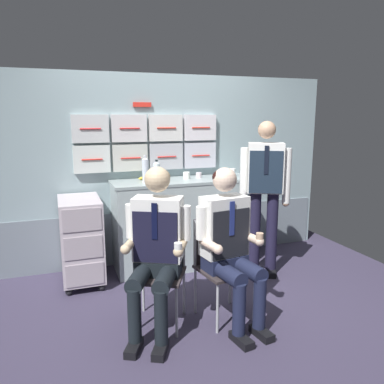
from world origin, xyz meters
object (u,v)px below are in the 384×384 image
Objects in this scene: crew_member_standing at (265,186)px; water_bottle_short at (145,170)px; service_trolley at (81,238)px; crew_member_center at (229,240)px; folding_chair_left at (161,260)px; crew_member_left at (156,242)px; snack_banana at (145,178)px; folding_chair_center at (218,256)px; espresso_cup_small at (199,175)px.

water_bottle_short is (-1.17, 0.43, 0.17)m from crew_member_standing.
crew_member_center is at bearing -47.85° from service_trolley.
crew_member_left reaches higher than folding_chair_left.
service_trolley is 0.68× the size of crew_member_center.
folding_chair_center is at bearing -75.12° from snack_banana.
crew_member_left is at bearing -123.16° from espresso_cup_small.
crew_member_standing is (0.77, 0.77, 0.26)m from crew_member_center.
crew_member_left reaches higher than service_trolley.
espresso_cup_small is (1.34, 0.17, 0.55)m from service_trolley.
espresso_cup_small is (0.27, 1.21, 0.51)m from folding_chair_center.
service_trolley is 13.48× the size of espresso_cup_small.
service_trolley is at bearing 135.49° from folding_chair_center.
crew_member_left is 1.53m from crew_member_standing.
espresso_cup_small is 0.62m from snack_banana.
snack_banana is (0.15, 1.20, 0.50)m from folding_chair_left.
service_trolley is 0.95m from water_bottle_short.
water_bottle_short is (-0.40, 1.21, 0.43)m from crew_member_center.
folding_chair_left is 1.46m from crew_member_standing.
espresso_cup_small is at bearing 7.16° from service_trolley.
service_trolley is 1.05× the size of folding_chair_left.
snack_banana is (-0.61, 0.06, -0.01)m from espresso_cup_small.
espresso_cup_small is (0.65, 0.16, -0.11)m from water_bottle_short.
service_trolley is at bearing 167.08° from crew_member_standing.
crew_member_center is 7.46× the size of snack_banana.
folding_chair_center is 1.10m from crew_member_standing.
crew_member_standing is 1.26m from water_bottle_short.
service_trolley is 1.64m from crew_member_center.
folding_chair_left is 1.31m from snack_banana.
folding_chair_left is at bearing -96.29° from water_bottle_short.
crew_member_left reaches higher than folding_chair_center.
water_bottle_short is (0.18, 1.11, 0.41)m from crew_member_left.
crew_member_standing is at bearing 26.78° from crew_member_left.
folding_chair_left is 0.49m from folding_chair_center.
crew_member_left is 1.20m from water_bottle_short.
crew_member_left is at bearing -173.57° from folding_chair_center.
folding_chair_left is at bearing -123.83° from espresso_cup_small.
snack_banana is (0.22, 1.34, 0.29)m from crew_member_left.
water_bottle_short reaches higher than crew_member_center.
folding_chair_left is 0.64× the size of crew_member_left.
service_trolley is 5.10× the size of snack_banana.
crew_member_standing is 1.31m from snack_banana.
folding_chair_left is 1.00× the size of folding_chair_center.
crew_member_standing is (0.79, 0.62, 0.45)m from folding_chair_center.
crew_member_left is (0.50, -1.11, 0.25)m from service_trolley.
folding_chair_center is at bearing -44.51° from service_trolley.
water_bottle_short is (0.68, 0.01, 0.66)m from service_trolley.
crew_member_standing is at bearing -48.90° from espresso_cup_small.
folding_chair_center is 1.41m from snack_banana.
crew_member_left is 1.56× the size of folding_chair_center.
service_trolley is 1.96m from crew_member_standing.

